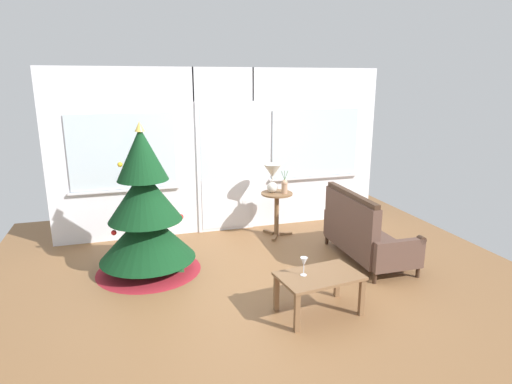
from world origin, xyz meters
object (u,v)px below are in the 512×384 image
side_table (277,205)px  flower_vase (284,186)px  coffee_table (319,281)px  table_lamp (272,174)px  christmas_tree (146,216)px  wine_glass (304,262)px  gift_box (175,265)px  settee_sofa (362,234)px

side_table → flower_vase: 0.34m
coffee_table → table_lamp: bearing=82.9°
christmas_tree → wine_glass: size_ratio=9.72×
side_table → gift_box: bearing=-152.2°
settee_sofa → coffee_table: bearing=-136.3°
flower_vase → table_lamp: bearing=148.0°
gift_box → flower_vase: bearing=24.9°
settee_sofa → flower_vase: bearing=120.5°
coffee_table → gift_box: bearing=132.9°
wine_glass → gift_box: bearing=130.0°
settee_sofa → gift_box: size_ratio=7.04×
settee_sofa → flower_vase: flower_vase is taller
settee_sofa → wine_glass: settee_sofa is taller
flower_vase → wine_glass: size_ratio=1.79×
settee_sofa → flower_vase: size_ratio=4.19×
christmas_tree → flower_vase: christmas_tree is taller
wine_glass → gift_box: wine_glass is taller
christmas_tree → side_table: (1.98, 0.73, -0.23)m
gift_box → coffee_table: bearing=-47.1°
flower_vase → gift_box: 2.08m
flower_vase → coffee_table: flower_vase is taller
christmas_tree → coffee_table: size_ratio=2.11×
flower_vase → wine_glass: 2.30m
coffee_table → wine_glass: wine_glass is taller
wine_glass → gift_box: (-1.16, 1.38, -0.47)m
wine_glass → gift_box: size_ratio=0.94×
side_table → gift_box: size_ratio=3.33×
christmas_tree → coffee_table: christmas_tree is taller
settee_sofa → wine_glass: bearing=-141.1°
table_lamp → settee_sofa: bearing=-56.2°
settee_sofa → wine_glass: (-1.30, -1.05, 0.20)m
coffee_table → gift_box: 1.96m
table_lamp → gift_box: size_ratio=2.11×
table_lamp → flower_vase: size_ratio=1.26×
flower_vase → wine_glass: bearing=-105.5°
table_lamp → coffee_table: size_ratio=0.49×
flower_vase → coffee_table: 2.33m
coffee_table → settee_sofa: bearing=43.7°
table_lamp → flower_vase: (0.16, -0.10, -0.17)m
christmas_tree → wine_glass: 2.14m
christmas_tree → side_table: christmas_tree is taller
christmas_tree → settee_sofa: bearing=-10.1°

